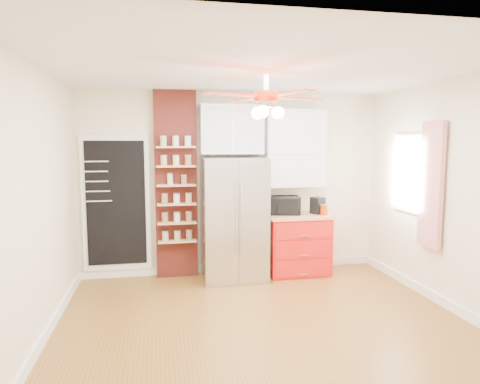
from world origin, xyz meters
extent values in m
plane|color=brown|center=(0.00, 0.00, 0.00)|extent=(4.50, 4.50, 0.00)
plane|color=white|center=(0.00, 0.00, 2.70)|extent=(4.50, 4.50, 0.00)
cube|color=#EDE7BF|center=(0.00, 2.00, 1.35)|extent=(4.50, 0.02, 2.70)
cube|color=#EDE7BF|center=(0.00, -2.00, 1.35)|extent=(4.50, 0.02, 2.70)
cube|color=#EDE7BF|center=(-2.25, 0.00, 1.35)|extent=(0.02, 4.00, 2.70)
cube|color=#EDE7BF|center=(2.25, 0.00, 1.35)|extent=(0.02, 4.00, 2.70)
cube|color=white|center=(-1.70, 1.97, 1.10)|extent=(0.95, 0.04, 1.95)
cube|color=black|center=(-1.70, 1.95, 1.10)|extent=(0.82, 0.02, 1.78)
cube|color=maroon|center=(-0.85, 1.92, 1.35)|extent=(0.60, 0.16, 2.70)
cube|color=silver|center=(-0.05, 1.63, 0.88)|extent=(0.90, 0.70, 1.75)
cube|color=white|center=(-0.05, 1.82, 2.15)|extent=(0.90, 0.35, 0.70)
cube|color=red|center=(0.92, 1.68, 0.43)|extent=(0.90, 0.60, 0.86)
cube|color=tan|center=(0.92, 1.68, 0.88)|extent=(0.94, 0.64, 0.04)
cube|color=white|center=(0.92, 1.85, 1.88)|extent=(0.90, 0.30, 1.15)
cube|color=white|center=(2.23, 0.90, 1.55)|extent=(0.04, 0.75, 1.05)
cube|color=red|center=(2.18, 0.35, 1.45)|extent=(0.06, 0.40, 1.55)
cylinder|color=silver|center=(0.00, 0.00, 2.55)|extent=(0.05, 0.05, 0.20)
cylinder|color=#B5230B|center=(0.00, 0.00, 2.43)|extent=(0.24, 0.24, 0.10)
sphere|color=white|center=(0.00, 0.00, 2.27)|extent=(0.13, 0.13, 0.13)
imported|color=black|center=(0.71, 1.75, 1.03)|extent=(0.52, 0.39, 0.27)
cube|color=black|center=(1.23, 1.68, 1.02)|extent=(0.22, 0.23, 0.25)
cylinder|color=#B5330A|center=(1.29, 1.56, 0.97)|extent=(0.13, 0.13, 0.14)
cylinder|color=#AF0916|center=(1.29, 1.71, 0.97)|extent=(0.12, 0.12, 0.15)
cylinder|color=beige|center=(-0.94, 1.80, 1.44)|extent=(0.09, 0.09, 0.14)
cylinder|color=brown|center=(-0.74, 1.78, 1.43)|extent=(0.10, 0.10, 0.12)
camera|label=1|loc=(-1.10, -4.31, 1.98)|focal=32.00mm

